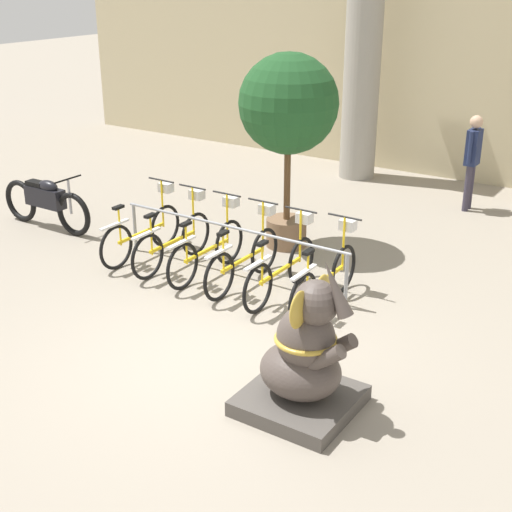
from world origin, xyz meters
The scene contains 14 objects.
ground_plane centered at (0.00, 0.00, 0.00)m, with size 60.00×60.00×0.00m, color gray.
building_facade centered at (0.00, 8.60, 3.00)m, with size 20.00×0.20×6.00m.
column_left centered at (-1.90, 7.60, 2.62)m, with size 0.90×0.90×5.16m.
bike_rack centered at (-1.10, 1.95, 0.60)m, with size 3.68×0.05×0.77m.
bicycle_0 centered at (-2.64, 1.86, 0.41)m, with size 0.48×1.75×1.09m.
bicycle_1 centered at (-2.02, 1.84, 0.41)m, with size 0.48×1.75×1.09m.
bicycle_2 centered at (-1.41, 1.84, 0.41)m, with size 0.48×1.75×1.09m.
bicycle_3 centered at (-0.79, 1.84, 0.41)m, with size 0.48×1.75×1.09m.
bicycle_4 centered at (-0.17, 1.81, 0.41)m, with size 0.48×1.75×1.09m.
bicycle_5 centered at (0.45, 1.87, 0.41)m, with size 0.48×1.75×1.09m.
elephant_statue centered at (1.37, -0.30, 0.56)m, with size 1.07×1.07×1.66m.
motorcycle centered at (-4.80, 1.90, 0.47)m, with size 2.01×0.55×0.96m.
person_pedestrian centered at (0.72, 6.72, 1.02)m, with size 0.22×0.47×1.70m.
potted_tree centered at (-1.08, 3.42, 2.11)m, with size 1.48×1.48×2.96m.
Camera 1 is at (4.27, -5.55, 4.10)m, focal length 50.00 mm.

